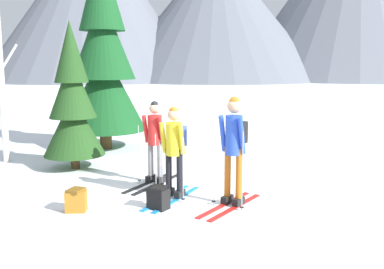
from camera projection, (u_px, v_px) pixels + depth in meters
name	position (u px, v px, depth m)	size (l,w,h in m)	color
ground_plane	(187.00, 193.00, 7.92)	(400.00, 400.00, 0.00)	white
skier_in_red	(155.00, 139.00, 8.47)	(0.62, 1.69, 1.65)	black
skier_in_yellow	(174.00, 147.00, 7.54)	(0.60, 1.66, 1.63)	#1E84D1
skier_in_blue	(234.00, 144.00, 7.11)	(0.79, 1.64, 1.84)	red
pine_tree_near	(103.00, 58.00, 11.68)	(2.27, 2.27, 5.49)	#51381E
pine_tree_mid	(73.00, 102.00, 9.55)	(1.37, 1.37, 3.31)	#51381E
birch_tree_tall	(1.00, 82.00, 10.15)	(0.85, 0.74, 3.73)	silver
backpack_on_snow_front	(158.00, 198.00, 7.04)	(0.37, 0.32, 0.38)	black
backpack_on_snow_beside	(76.00, 200.00, 6.92)	(0.38, 0.34, 0.38)	#99661E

